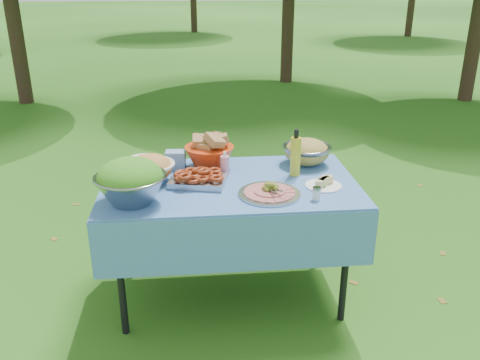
% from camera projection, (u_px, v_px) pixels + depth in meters
% --- Properties ---
extents(ground, '(80.00, 80.00, 0.00)m').
position_uv_depth(ground, '(231.00, 293.00, 3.21)').
color(ground, '#143C0A').
rests_on(ground, ground).
extents(picnic_table, '(1.46, 0.86, 0.76)m').
position_uv_depth(picnic_table, '(230.00, 240.00, 3.07)').
color(picnic_table, '#84CBFF').
rests_on(picnic_table, ground).
extents(salad_bowl, '(0.46, 0.46, 0.24)m').
position_uv_depth(salad_bowl, '(130.00, 181.00, 2.62)').
color(salad_bowl, gray).
rests_on(salad_bowl, picnic_table).
extents(pasta_bowl_white, '(0.35, 0.35, 0.16)m').
position_uv_depth(pasta_bowl_white, '(150.00, 168.00, 2.92)').
color(pasta_bowl_white, white).
rests_on(pasta_bowl_white, picnic_table).
extents(plate_stack, '(0.25, 0.25, 0.05)m').
position_uv_depth(plate_stack, '(144.00, 162.00, 3.16)').
color(plate_stack, white).
rests_on(plate_stack, picnic_table).
extents(wipes_box, '(0.13, 0.10, 0.11)m').
position_uv_depth(wipes_box, '(176.00, 160.00, 3.13)').
color(wipes_box, '#7FA4CD').
rests_on(wipes_box, picnic_table).
extents(sanitizer_bottle, '(0.07, 0.07, 0.15)m').
position_uv_depth(sanitizer_bottle, '(225.00, 164.00, 3.01)').
color(sanitizer_bottle, pink).
rests_on(sanitizer_bottle, picnic_table).
extents(bread_bowl, '(0.35, 0.35, 0.20)m').
position_uv_depth(bread_bowl, '(209.00, 151.00, 3.13)').
color(bread_bowl, red).
rests_on(bread_bowl, picnic_table).
extents(pasta_bowl_steel, '(0.33, 0.33, 0.16)m').
position_uv_depth(pasta_bowl_steel, '(307.00, 151.00, 3.19)').
color(pasta_bowl_steel, gray).
rests_on(pasta_bowl_steel, picnic_table).
extents(fried_tray, '(0.35, 0.28, 0.07)m').
position_uv_depth(fried_tray, '(198.00, 178.00, 2.89)').
color(fried_tray, '#A6A5AA').
rests_on(fried_tray, picnic_table).
extents(charcuterie_platter, '(0.41, 0.41, 0.08)m').
position_uv_depth(charcuterie_platter, '(269.00, 188.00, 2.75)').
color(charcuterie_platter, '#ACAEB4').
rests_on(charcuterie_platter, picnic_table).
extents(oil_bottle, '(0.06, 0.06, 0.28)m').
position_uv_depth(oil_bottle, '(296.00, 153.00, 2.99)').
color(oil_bottle, gold).
rests_on(oil_bottle, picnic_table).
extents(cheese_plate, '(0.27, 0.27, 0.06)m').
position_uv_depth(cheese_plate, '(324.00, 182.00, 2.86)').
color(cheese_plate, white).
rests_on(cheese_plate, picnic_table).
extents(shaker, '(0.06, 0.06, 0.07)m').
position_uv_depth(shaker, '(317.00, 193.00, 2.69)').
color(shaker, white).
rests_on(shaker, picnic_table).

